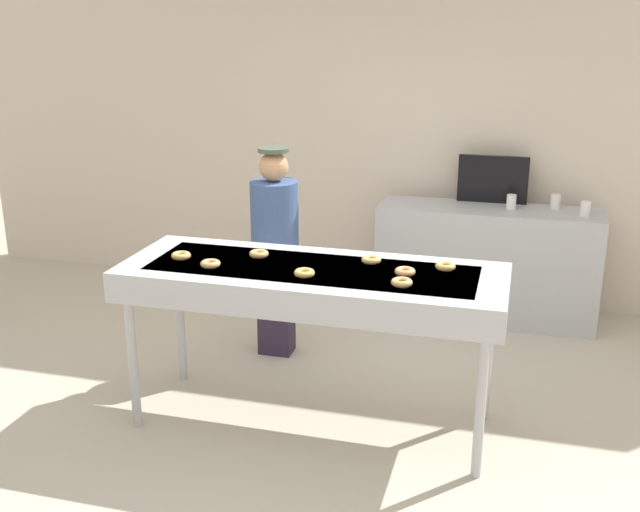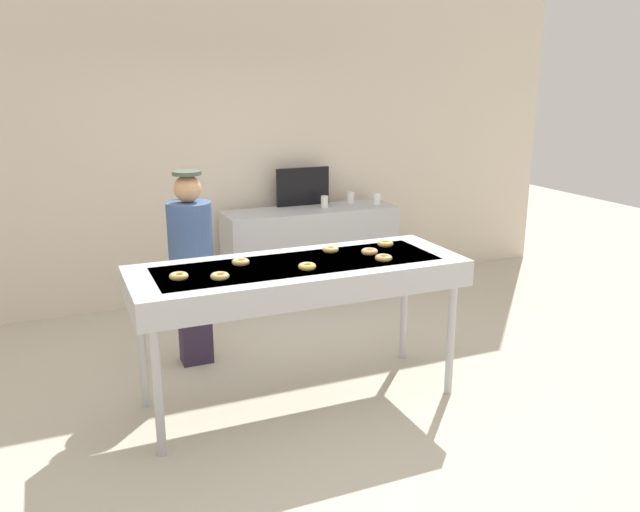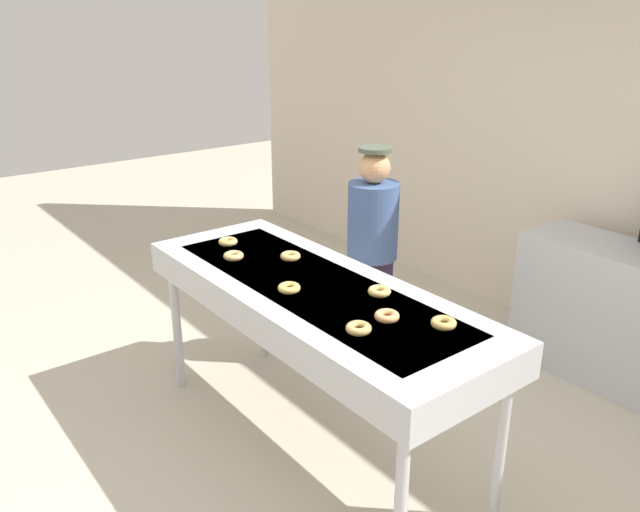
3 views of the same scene
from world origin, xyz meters
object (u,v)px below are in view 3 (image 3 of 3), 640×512
(glazed_donut_0, at_px, (289,288))
(glazed_donut_3, at_px, (387,316))
(glazed_donut_6, at_px, (444,323))
(glazed_donut_5, at_px, (359,328))
(glazed_donut_7, at_px, (234,256))
(worker_baker, at_px, (372,245))
(fryer_conveyor, at_px, (313,300))
(glazed_donut_1, at_px, (379,291))
(glazed_donut_4, at_px, (228,242))
(glazed_donut_2, at_px, (290,256))

(glazed_donut_0, height_order, glazed_donut_3, same)
(glazed_donut_6, bearing_deg, glazed_donut_5, -120.27)
(glazed_donut_7, xyz_separation_m, worker_baker, (0.04, 1.05, -0.16))
(glazed_donut_0, xyz_separation_m, glazed_donut_3, (0.54, 0.17, 0.00))
(glazed_donut_6, bearing_deg, fryer_conveyor, -166.83)
(glazed_donut_0, bearing_deg, glazed_donut_3, 17.68)
(glazed_donut_1, xyz_separation_m, glazed_donut_6, (0.44, -0.01, 0.00))
(glazed_donut_4, bearing_deg, glazed_donut_2, 19.77)
(glazed_donut_4, bearing_deg, glazed_donut_6, 7.82)
(glazed_donut_1, xyz_separation_m, glazed_donut_2, (-0.68, -0.07, 0.00))
(glazed_donut_2, xyz_separation_m, glazed_donut_7, (-0.21, -0.26, 0.00))
(glazed_donut_4, distance_m, glazed_donut_7, 0.25)
(glazed_donut_0, xyz_separation_m, glazed_donut_2, (-0.37, 0.27, 0.00))
(glazed_donut_2, bearing_deg, glazed_donut_3, -6.15)
(glazed_donut_3, bearing_deg, glazed_donut_2, 173.85)
(glazed_donut_6, bearing_deg, glazed_donut_1, 178.67)
(fryer_conveyor, distance_m, glazed_donut_0, 0.19)
(glazed_donut_4, height_order, glazed_donut_7, same)
(fryer_conveyor, xyz_separation_m, glazed_donut_7, (-0.58, -0.14, 0.11))
(fryer_conveyor, xyz_separation_m, glazed_donut_6, (0.75, 0.18, 0.11))
(worker_baker, bearing_deg, glazed_donut_4, 61.08)
(glazed_donut_3, xyz_separation_m, glazed_donut_6, (0.21, 0.15, 0.00))
(glazed_donut_3, xyz_separation_m, glazed_donut_5, (0.01, -0.19, 0.00))
(glazed_donut_3, xyz_separation_m, worker_baker, (-1.08, 0.90, -0.16))
(glazed_donut_4, bearing_deg, worker_baker, 73.99)
(glazed_donut_5, xyz_separation_m, glazed_donut_6, (0.20, 0.34, 0.00))
(glazed_donut_4, bearing_deg, glazed_donut_7, -22.98)
(glazed_donut_3, bearing_deg, glazed_donut_7, -171.90)
(fryer_conveyor, distance_m, glazed_donut_2, 0.40)
(glazed_donut_0, height_order, glazed_donut_1, same)
(glazed_donut_6, bearing_deg, glazed_donut_2, -177.13)
(fryer_conveyor, height_order, glazed_donut_0, glazed_donut_0)
(glazed_donut_3, distance_m, glazed_donut_6, 0.26)
(glazed_donut_3, relative_size, glazed_donut_4, 1.00)
(fryer_conveyor, relative_size, glazed_donut_3, 19.09)
(worker_baker, bearing_deg, glazed_donut_7, 74.89)
(glazed_donut_4, relative_size, worker_baker, 0.08)
(fryer_conveyor, xyz_separation_m, glazed_donut_5, (0.56, -0.16, 0.11))
(glazed_donut_3, distance_m, glazed_donut_7, 1.13)
(glazed_donut_3, xyz_separation_m, glazed_donut_4, (-1.35, -0.06, 0.00))
(worker_baker, bearing_deg, glazed_donut_5, 122.36)
(glazed_donut_1, bearing_deg, fryer_conveyor, -149.36)
(glazed_donut_7, height_order, worker_baker, worker_baker)
(glazed_donut_5, bearing_deg, glazed_donut_0, 178.68)
(fryer_conveyor, bearing_deg, glazed_donut_4, -177.28)
(glazed_donut_3, bearing_deg, glazed_donut_0, -162.32)
(glazed_donut_2, xyz_separation_m, glazed_donut_5, (0.92, -0.28, 0.00))
(fryer_conveyor, height_order, glazed_donut_7, glazed_donut_7)
(glazed_donut_5, bearing_deg, glazed_donut_4, 174.77)
(glazed_donut_7, bearing_deg, glazed_donut_0, -1.29)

